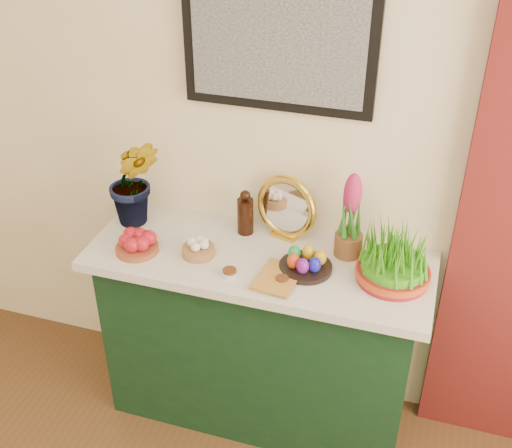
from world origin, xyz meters
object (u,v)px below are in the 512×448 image
Objects in this scene: mirror at (286,208)px; hyacinth_green at (133,168)px; sideboard at (259,341)px; wheatgrass_sabzeh at (395,258)px; book at (260,273)px.

hyacinth_green is at bearing -172.12° from mirror.
mirror is (0.06, 0.17, 0.60)m from sideboard.
wheatgrass_sabzeh is at bearing -20.56° from mirror.
sideboard is 6.39× the size of book.
mirror is at bearing -11.43° from hyacinth_green.
hyacinth_green is at bearing 175.49° from wheatgrass_sabzeh.
book is at bearing -165.67° from wheatgrass_sabzeh.
hyacinth_green is 1.13m from wheatgrass_sabzeh.
book is (0.04, -0.13, 0.48)m from sideboard.
wheatgrass_sabzeh reaches higher than book.
mirror is at bearing 70.53° from sideboard.
mirror is 0.50m from wheatgrass_sabzeh.
mirror is at bearing 92.78° from book.
wheatgrass_sabzeh is (0.53, -0.00, 0.57)m from sideboard.
book is (0.62, -0.21, -0.25)m from hyacinth_green.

